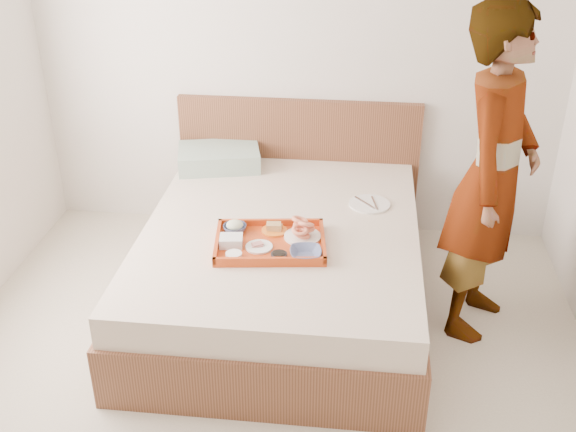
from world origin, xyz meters
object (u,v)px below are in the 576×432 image
Objects in this scene: bed at (282,265)px; person at (493,177)px; dinner_plate at (369,204)px; tray at (270,242)px.

person is (1.12, -0.04, 0.65)m from bed.
person reaches higher than bed.
dinner_plate is at bearing 82.75° from person.
tray is 2.37× the size of dinner_plate.
tray is at bearing -134.00° from dinner_plate.
bed is at bearing -147.58° from dinner_plate.
tray is (-0.03, -0.23, 0.29)m from bed.
person is (1.15, 0.20, 0.36)m from tray.
person is (0.62, -0.35, 0.38)m from dinner_plate.
dinner_plate is (0.50, 0.32, 0.27)m from bed.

